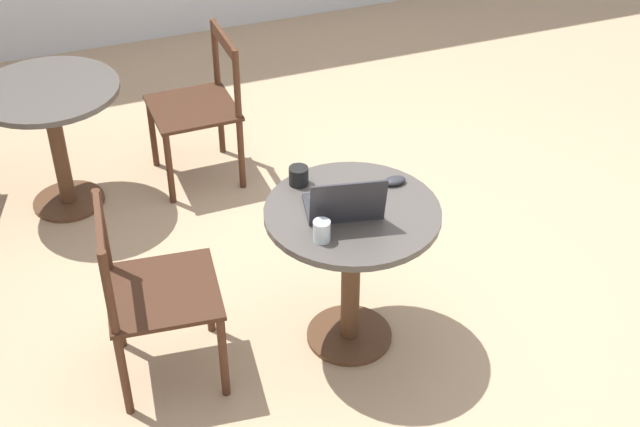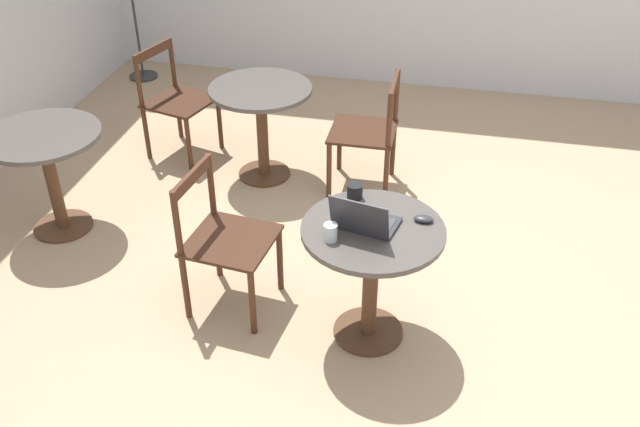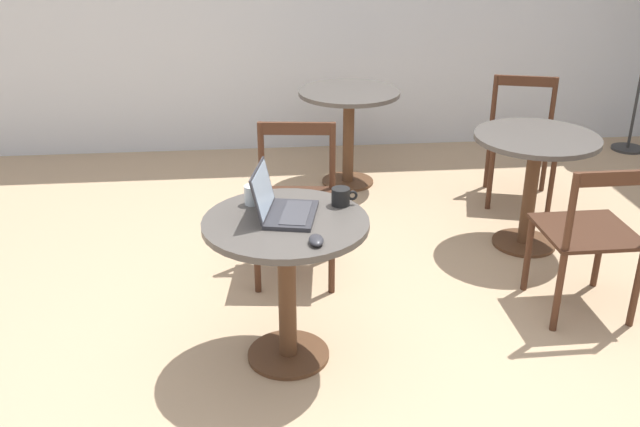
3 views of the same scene
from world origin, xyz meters
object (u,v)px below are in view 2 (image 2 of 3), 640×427
object	(u,v)px
chair_mid_front	(369,132)
mouse	(424,219)
mug	(355,191)
drinking_glass	(330,232)
cafe_table_near	(372,255)
cafe_table_far	(47,157)
cafe_table_mid	(261,109)
laptop	(365,221)
chair_near_back	(224,240)
chair_mid_back	(176,101)

from	to	relation	value
chair_mid_front	mouse	distance (m)	1.53
mug	drinking_glass	size ratio (longest dim) A/B	1.35
cafe_table_near	drinking_glass	xyz separation A→B (m)	(-0.14, 0.19, 0.21)
cafe_table_far	cafe_table_mid	bearing A→B (deg)	-49.73
cafe_table_near	drinking_glass	world-z (taller)	drinking_glass
drinking_glass	cafe_table_near	bearing A→B (deg)	-53.05
laptop	cafe_table_far	bearing A→B (deg)	74.74
cafe_table_far	chair_near_back	world-z (taller)	chair_near_back
cafe_table_mid	chair_mid_front	xyz separation A→B (m)	(0.01, -0.78, -0.10)
laptop	mug	world-z (taller)	laptop
mouse	chair_near_back	bearing A→B (deg)	90.84
cafe_table_near	mouse	size ratio (longest dim) A/B	7.28
cafe_table_near	cafe_table_far	world-z (taller)	same
mouse	cafe_table_mid	bearing A→B (deg)	42.06
cafe_table_far	cafe_table_near	bearing A→B (deg)	-104.69
mouse	mug	size ratio (longest dim) A/B	0.84
mug	chair_mid_back	bearing A→B (deg)	48.06
cafe_table_mid	mouse	distance (m)	1.91
mouse	cafe_table_near	bearing A→B (deg)	114.96
cafe_table_mid	mouse	world-z (taller)	mouse
mouse	drinking_glass	bearing A→B (deg)	120.63
cafe_table_near	cafe_table_far	distance (m)	2.23
chair_mid_back	drinking_glass	distance (m)	2.47
laptop	cafe_table_near	bearing A→B (deg)	-75.09
mug	cafe_table_mid	bearing A→B (deg)	35.29
cafe_table_near	chair_mid_back	size ratio (longest dim) A/B	0.87
cafe_table_mid	mug	xyz separation A→B (m)	(-1.26, -0.89, 0.21)
chair_mid_front	drinking_glass	distance (m)	1.70
chair_mid_back	laptop	xyz separation A→B (m)	(-1.74, -1.73, 0.32)
laptop	mouse	bearing A→B (deg)	-66.48
cafe_table_far	laptop	world-z (taller)	laptop
cafe_table_near	chair_mid_front	distance (m)	1.55
mug	drinking_glass	world-z (taller)	drinking_glass
cafe_table_mid	cafe_table_far	bearing A→B (deg)	130.27
cafe_table_near	laptop	distance (m)	0.22
chair_mid_back	cafe_table_far	bearing A→B (deg)	161.62
cafe_table_far	laptop	xyz separation A→B (m)	(-0.58, -2.12, 0.21)
cafe_table_far	laptop	distance (m)	2.21
cafe_table_far	mug	distance (m)	2.05
cafe_table_near	chair_mid_back	distance (m)	2.48
mouse	mug	bearing A→B (deg)	68.70
chair_near_back	chair_mid_back	size ratio (longest dim) A/B	1.00
chair_mid_back	chair_mid_front	xyz separation A→B (m)	(-0.20, -1.52, 0.00)
cafe_table_mid	laptop	distance (m)	1.84
chair_near_back	laptop	distance (m)	0.86
chair_mid_front	drinking_glass	xyz separation A→B (m)	(-1.67, -0.07, 0.31)
cafe_table_far	chair_near_back	distance (m)	1.41
chair_mid_front	laptop	xyz separation A→B (m)	(-1.54, -0.21, 0.32)
laptop	mug	xyz separation A→B (m)	(0.27, 0.10, -0.01)
cafe_table_mid	chair_near_back	bearing A→B (deg)	-172.08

